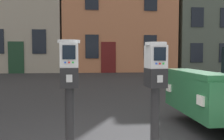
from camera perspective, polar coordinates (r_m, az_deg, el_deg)
The scene contains 3 objects.
parking_meter_near_kerb at distance 2.48m, azimuth -9.66°, elevation -2.48°, with size 0.23×0.26×1.28m.
parking_meter_twin_adjacent at distance 2.57m, azimuth 9.78°, elevation -2.53°, with size 0.23×0.26×1.26m.
townhouse_brick_corner at distance 23.52m, azimuth 22.52°, elevation 12.38°, with size 8.49×6.91×9.91m.
Camera 1 is at (-0.61, -2.73, 1.28)m, focal length 40.43 mm.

